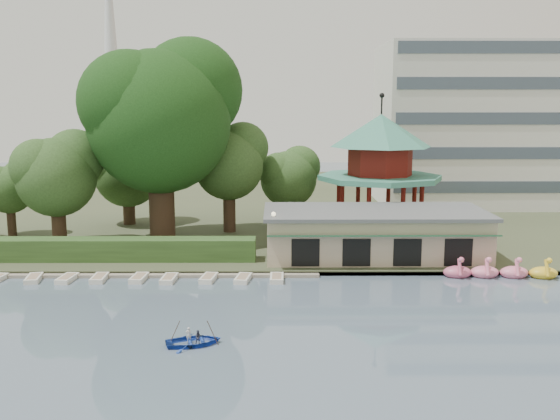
{
  "coord_description": "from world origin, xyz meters",
  "views": [
    {
      "loc": [
        1.73,
        -29.51,
        13.19
      ],
      "look_at": [
        2.0,
        18.0,
        5.0
      ],
      "focal_mm": 40.0,
      "sensor_mm": 36.0,
      "label": 1
    }
  ],
  "objects_px": {
    "pavilion": "(380,161)",
    "big_tree": "(161,111)",
    "dock": "(99,274)",
    "rowboat_with_passengers": "(194,337)",
    "boathouse": "(374,233)"
  },
  "relations": [
    {
      "from": "pavilion",
      "to": "big_tree",
      "type": "xyz_separation_m",
      "value": [
        -20.82,
        -3.79,
        4.93
      ]
    },
    {
      "from": "dock",
      "to": "rowboat_with_passengers",
      "type": "bearing_deg",
      "value": -56.92
    },
    {
      "from": "boathouse",
      "to": "big_tree",
      "type": "bearing_deg",
      "value": 161.66
    },
    {
      "from": "dock",
      "to": "pavilion",
      "type": "bearing_deg",
      "value": 31.66
    },
    {
      "from": "dock",
      "to": "boathouse",
      "type": "bearing_deg",
      "value": 12.24
    },
    {
      "from": "boathouse",
      "to": "pavilion",
      "type": "distance_m",
      "value": 11.43
    },
    {
      "from": "dock",
      "to": "pavilion",
      "type": "height_order",
      "value": "pavilion"
    },
    {
      "from": "boathouse",
      "to": "big_tree",
      "type": "relative_size",
      "value": 0.99
    },
    {
      "from": "dock",
      "to": "rowboat_with_passengers",
      "type": "distance_m",
      "value": 16.76
    },
    {
      "from": "dock",
      "to": "big_tree",
      "type": "height_order",
      "value": "big_tree"
    },
    {
      "from": "pavilion",
      "to": "rowboat_with_passengers",
      "type": "distance_m",
      "value": 33.2
    },
    {
      "from": "pavilion",
      "to": "big_tree",
      "type": "bearing_deg",
      "value": -169.69
    },
    {
      "from": "boathouse",
      "to": "pavilion",
      "type": "relative_size",
      "value": 1.38
    },
    {
      "from": "boathouse",
      "to": "rowboat_with_passengers",
      "type": "height_order",
      "value": "boathouse"
    },
    {
      "from": "big_tree",
      "to": "pavilion",
      "type": "bearing_deg",
      "value": 10.31
    }
  ]
}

